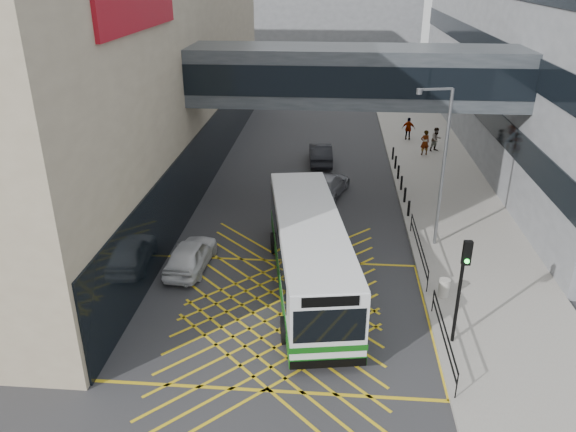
% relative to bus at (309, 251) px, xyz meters
% --- Properties ---
extents(ground, '(120.00, 120.00, 0.00)m').
position_rel_bus_xyz_m(ground, '(-1.05, -2.30, -1.77)').
color(ground, '#333335').
extents(building_whsmith, '(24.17, 42.00, 16.00)m').
position_rel_bus_xyz_m(building_whsmith, '(-19.03, 13.70, 6.23)').
color(building_whsmith, tan).
rests_on(building_whsmith, ground).
extents(skybridge, '(20.00, 4.10, 3.00)m').
position_rel_bus_xyz_m(skybridge, '(1.95, 9.70, 5.73)').
color(skybridge, '#373C42').
rests_on(skybridge, ground).
extents(pavement, '(6.00, 54.00, 0.16)m').
position_rel_bus_xyz_m(pavement, '(7.95, 12.70, -1.69)').
color(pavement, gray).
rests_on(pavement, ground).
extents(box_junction, '(12.00, 9.00, 0.01)m').
position_rel_bus_xyz_m(box_junction, '(-1.05, -2.30, -1.76)').
color(box_junction, gold).
rests_on(box_junction, ground).
extents(bus, '(4.56, 12.03, 3.30)m').
position_rel_bus_xyz_m(bus, '(0.00, 0.00, 0.00)').
color(bus, silver).
rests_on(bus, ground).
extents(car_white, '(2.15, 4.58, 1.42)m').
position_rel_bus_xyz_m(car_white, '(-5.55, 1.18, -1.06)').
color(car_white, silver).
rests_on(car_white, ground).
extents(car_dark, '(2.14, 4.72, 1.44)m').
position_rel_bus_xyz_m(car_dark, '(0.00, 16.91, -1.05)').
color(car_dark, black).
rests_on(car_dark, ground).
extents(car_silver, '(3.15, 4.93, 1.42)m').
position_rel_bus_xyz_m(car_silver, '(0.62, 10.82, -1.05)').
color(car_silver, gray).
rests_on(car_silver, ground).
extents(traffic_light, '(0.31, 0.50, 4.28)m').
position_rel_bus_xyz_m(traffic_light, '(5.57, -3.83, 1.18)').
color(traffic_light, black).
rests_on(traffic_light, pavement).
extents(street_lamp, '(1.77, 0.60, 7.82)m').
position_rel_bus_xyz_m(street_lamp, '(5.97, 4.34, 2.85)').
color(street_lamp, slate).
rests_on(street_lamp, pavement).
extents(litter_bin, '(0.47, 0.47, 0.81)m').
position_rel_bus_xyz_m(litter_bin, '(5.74, -0.61, -1.20)').
color(litter_bin, '#ADA89E').
rests_on(litter_bin, pavement).
extents(kerb_railings, '(0.05, 12.54, 1.00)m').
position_rel_bus_xyz_m(kerb_railings, '(5.10, -0.52, -0.89)').
color(kerb_railings, black).
rests_on(kerb_railings, pavement).
extents(bollards, '(0.14, 10.14, 0.90)m').
position_rel_bus_xyz_m(bollards, '(5.20, 12.70, -1.16)').
color(bollards, black).
rests_on(bollards, pavement).
extents(pedestrian_a, '(0.84, 0.70, 1.84)m').
position_rel_bus_xyz_m(pedestrian_a, '(7.59, 19.00, -0.69)').
color(pedestrian_a, gray).
rests_on(pedestrian_a, pavement).
extents(pedestrian_b, '(1.01, 0.87, 1.78)m').
position_rel_bus_xyz_m(pedestrian_b, '(8.56, 19.99, -0.72)').
color(pedestrian_b, gray).
rests_on(pedestrian_b, pavement).
extents(pedestrian_c, '(1.14, 0.73, 1.78)m').
position_rel_bus_xyz_m(pedestrian_c, '(6.83, 22.83, -0.72)').
color(pedestrian_c, gray).
rests_on(pedestrian_c, pavement).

